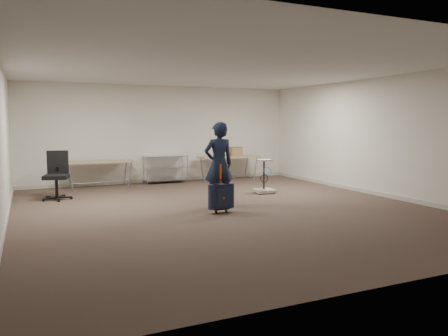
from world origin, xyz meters
name	(u,v)px	position (x,y,z in m)	size (l,w,h in m)	color
ground	(226,209)	(0.00, 0.00, 0.00)	(9.00, 9.00, 0.00)	#433229
room_shell	(201,196)	(0.00, 1.38, 0.05)	(8.00, 9.00, 9.00)	silver
folding_table_left	(99,163)	(-1.90, 3.95, 0.68)	(1.80, 0.75, 0.73)	#917759
folding_table_right	(229,158)	(1.90, 3.95, 0.68)	(1.80, 0.75, 0.73)	#917759
wire_shelf	(166,168)	(0.00, 4.20, 0.44)	(1.22, 0.47, 0.80)	silver
person	(219,164)	(0.01, 0.39, 0.88)	(0.64, 0.42, 1.76)	black
suitcase	(221,196)	(-0.23, -0.29, 0.32)	(0.36, 0.22, 0.95)	#161833
office_chair	(57,185)	(-3.03, 2.61, 0.33)	(0.67, 0.67, 1.10)	black
equipment_cart	(265,184)	(1.72, 1.46, 0.22)	(0.52, 0.52, 0.84)	silver
cardboard_box	(235,151)	(2.11, 3.96, 0.87)	(0.37, 0.28, 0.28)	olive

